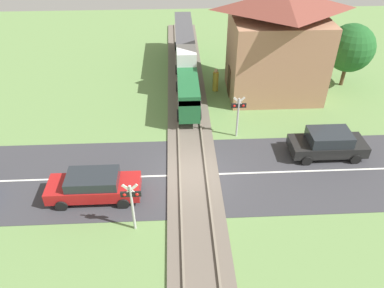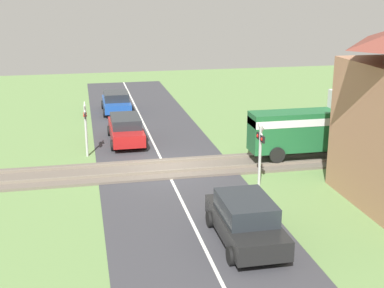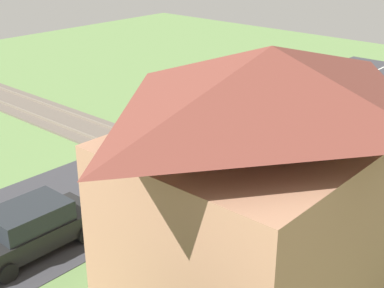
{
  "view_description": "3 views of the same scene",
  "coord_description": "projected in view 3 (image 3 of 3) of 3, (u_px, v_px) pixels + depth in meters",
  "views": [
    {
      "loc": [
        -0.82,
        -15.4,
        13.53
      ],
      "look_at": [
        0.0,
        1.24,
        1.2
      ],
      "focal_mm": 35.0,
      "sensor_mm": 36.0,
      "label": 1
    },
    {
      "loc": [
        23.52,
        -3.67,
        8.37
      ],
      "look_at": [
        0.0,
        1.24,
        1.2
      ],
      "focal_mm": 50.0,
      "sensor_mm": 36.0,
      "label": 2
    },
    {
      "loc": [
        15.23,
        14.82,
        9.63
      ],
      "look_at": [
        0.0,
        1.24,
        1.2
      ],
      "focal_mm": 50.0,
      "sensor_mm": 36.0,
      "label": 3
    }
  ],
  "objects": [
    {
      "name": "crossing_signal_east_approach",
      "position": [
        187.0,
        169.0,
        18.4
      ],
      "size": [
        0.9,
        0.18,
        2.78
      ],
      "color": "#B7B7B7",
      "rests_on": "ground_plane"
    },
    {
      "name": "car_far_side",
      "position": [
        31.0,
        228.0,
        16.71
      ],
      "size": [
        4.29,
        1.95,
        1.59
      ],
      "color": "black",
      "rests_on": "ground_plane"
    },
    {
      "name": "car_behind_queue",
      "position": [
        295.0,
        82.0,
        32.44
      ],
      "size": [
        3.92,
        1.93,
        1.4
      ],
      "color": "#1E4CA8",
      "rests_on": "ground_plane"
    },
    {
      "name": "track_bed",
      "position": [
        171.0,
        161.0,
        23.27
      ],
      "size": [
        2.8,
        48.0,
        0.24
      ],
      "color": "#665B51",
      "rests_on": "ground_plane"
    },
    {
      "name": "car_near_crossing",
      "position": [
        218.0,
        110.0,
        27.36
      ],
      "size": [
        4.6,
        1.86,
        1.47
      ],
      "color": "#A81919",
      "rests_on": "ground_plane"
    },
    {
      "name": "ground_plane",
      "position": [
        171.0,
        162.0,
        23.3
      ],
      "size": [
        60.0,
        60.0,
        0.0
      ],
      "primitive_type": "plane",
      "color": "#66894C"
    },
    {
      "name": "station_building",
      "position": [
        262.0,
        213.0,
        12.06
      ],
      "size": [
        6.92,
        5.13,
        7.39
      ],
      "color": "#AD7A5B",
      "rests_on": "ground_plane"
    },
    {
      "name": "crossing_signal_west_approach",
      "position": [
        158.0,
        92.0,
        26.82
      ],
      "size": [
        0.9,
        0.18,
        2.78
      ],
      "color": "#B7B7B7",
      "rests_on": "ground_plane"
    },
    {
      "name": "road_surface",
      "position": [
        171.0,
        162.0,
        23.3
      ],
      "size": [
        48.0,
        6.4,
        0.02
      ],
      "color": "#38383D",
      "rests_on": "ground_plane"
    },
    {
      "name": "pedestrian_by_station",
      "position": [
        356.0,
        251.0,
        15.59
      ],
      "size": [
        0.43,
        0.43,
        1.74
      ],
      "color": "gold",
      "rests_on": "ground_plane"
    }
  ]
}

